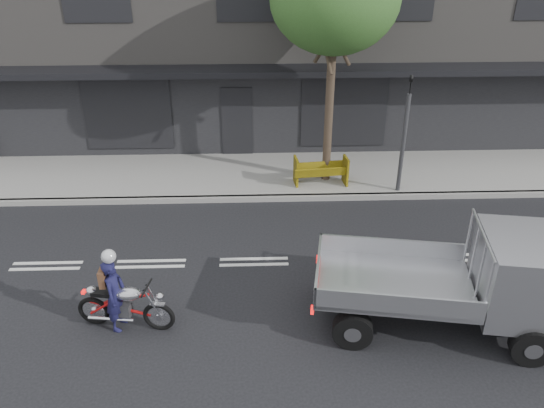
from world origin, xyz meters
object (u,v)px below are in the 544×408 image
Objects in this scene: traffic_light_pole at (403,141)px; flatbed_ute at (501,277)px; rider at (115,295)px; construction_barrier at (322,173)px; motorcycle at (125,305)px.

flatbed_ute is (0.37, -5.83, -0.42)m from traffic_light_pole.
rider is at bearing -172.85° from flatbed_ute.
construction_barrier is at bearing 173.13° from traffic_light_pole.
construction_barrier is (-2.58, 6.10, -0.64)m from flatbed_ute.
motorcycle is at bearing -127.92° from construction_barrier.
flatbed_ute is 3.13× the size of construction_barrier.
traffic_light_pole is 8.81m from rider.
construction_barrier is (-2.20, 0.27, -1.06)m from traffic_light_pole.
rider reaches higher than motorcycle.
rider is (-0.15, 0.00, 0.24)m from motorcycle.
traffic_light_pole is at bearing -41.63° from rider.
traffic_light_pole is at bearing 103.52° from flatbed_ute.
rider is 7.23m from flatbed_ute.
traffic_light_pole reaches higher than flatbed_ute.
motorcycle is 7.10m from flatbed_ute.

